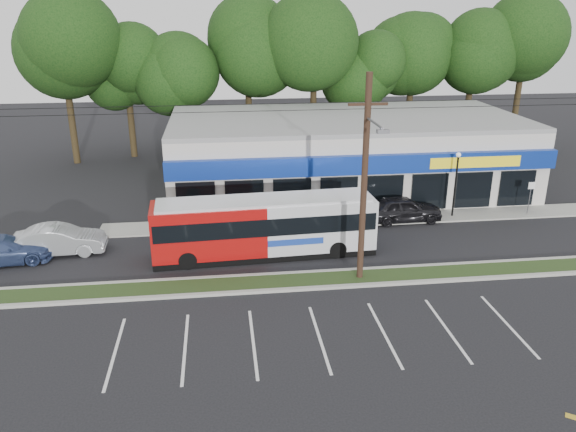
# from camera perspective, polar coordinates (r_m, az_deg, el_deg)

# --- Properties ---
(ground) EXTENTS (120.00, 120.00, 0.00)m
(ground) POSITION_cam_1_polar(r_m,az_deg,el_deg) (26.77, 1.49, -7.69)
(ground) COLOR black
(ground) RESTS_ON ground
(grass_strip) EXTENTS (40.00, 1.60, 0.12)m
(grass_strip) POSITION_cam_1_polar(r_m,az_deg,el_deg) (27.62, 1.19, -6.62)
(grass_strip) COLOR #1B3214
(grass_strip) RESTS_ON ground
(curb_south) EXTENTS (40.00, 0.25, 0.14)m
(curb_south) POSITION_cam_1_polar(r_m,az_deg,el_deg) (26.87, 1.45, -7.41)
(curb_south) COLOR #9E9E93
(curb_south) RESTS_ON ground
(curb_north) EXTENTS (40.00, 0.25, 0.14)m
(curb_north) POSITION_cam_1_polar(r_m,az_deg,el_deg) (28.37, 0.94, -5.82)
(curb_north) COLOR #9E9E93
(curb_north) RESTS_ON ground
(sidewalk) EXTENTS (32.00, 2.20, 0.10)m
(sidewalk) POSITION_cam_1_polar(r_m,az_deg,el_deg) (35.75, 7.30, -0.33)
(sidewalk) COLOR #9E9E93
(sidewalk) RESTS_ON ground
(strip_mall) EXTENTS (25.00, 12.55, 5.30)m
(strip_mall) POSITION_cam_1_polar(r_m,az_deg,el_deg) (41.51, 5.83, 6.42)
(strip_mall) COLOR #BDB6AF
(strip_mall) RESTS_ON ground
(utility_pole) EXTENTS (50.00, 2.77, 10.00)m
(utility_pole) POSITION_cam_1_polar(r_m,az_deg,el_deg) (26.12, 7.47, 4.24)
(utility_pole) COLOR black
(utility_pole) RESTS_ON ground
(lamp_post) EXTENTS (0.30, 0.30, 4.25)m
(lamp_post) POSITION_cam_1_polar(r_m,az_deg,el_deg) (36.67, 16.71, 3.81)
(lamp_post) COLOR black
(lamp_post) RESTS_ON ground
(sign_post) EXTENTS (0.45, 0.10, 2.23)m
(sign_post) POSITION_cam_1_polar(r_m,az_deg,el_deg) (39.05, 23.42, 2.24)
(sign_post) COLOR #59595E
(sign_post) RESTS_ON ground
(tree_line) EXTENTS (46.76, 6.76, 11.83)m
(tree_line) POSITION_cam_1_polar(r_m,az_deg,el_deg) (50.10, 1.73, 15.60)
(tree_line) COLOR black
(tree_line) RESTS_ON ground
(metrobus) EXTENTS (11.97, 3.10, 3.19)m
(metrobus) POSITION_cam_1_polar(r_m,az_deg,el_deg) (29.99, -2.39, -0.96)
(metrobus) COLOR #A00D0C
(metrobus) RESTS_ON ground
(car_dark) EXTENTS (4.83, 2.07, 1.63)m
(car_dark) POSITION_cam_1_polar(r_m,az_deg,el_deg) (35.76, 11.64, 0.72)
(car_dark) COLOR black
(car_dark) RESTS_ON ground
(car_silver) EXTENTS (4.93, 1.93, 1.60)m
(car_silver) POSITION_cam_1_polar(r_m,az_deg,el_deg) (32.82, -22.23, -2.28)
(car_silver) COLOR #989C9F
(car_silver) RESTS_ON ground
(car_blue) EXTENTS (5.28, 2.70, 1.47)m
(car_blue) POSITION_cam_1_polar(r_m,az_deg,el_deg) (32.98, -27.09, -3.06)
(car_blue) COLOR navy
(car_blue) RESTS_ON ground
(pedestrian_a) EXTENTS (0.69, 0.56, 1.65)m
(pedestrian_a) POSITION_cam_1_polar(r_m,az_deg,el_deg) (34.53, 3.85, 0.41)
(pedestrian_a) COLOR silver
(pedestrian_a) RESTS_ON ground
(pedestrian_b) EXTENTS (1.01, 0.83, 1.93)m
(pedestrian_b) POSITION_cam_1_polar(r_m,az_deg,el_deg) (32.45, 6.79, -0.77)
(pedestrian_b) COLOR silver
(pedestrian_b) RESTS_ON ground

